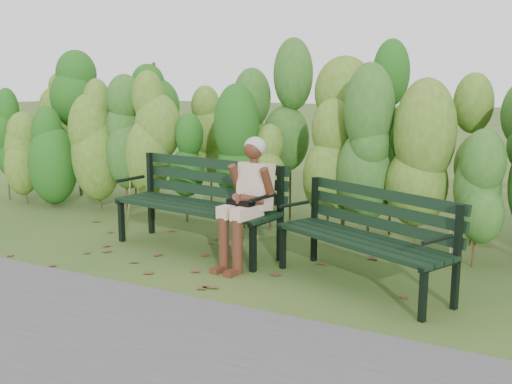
% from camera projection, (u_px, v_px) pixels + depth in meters
% --- Properties ---
extents(ground, '(80.00, 80.00, 0.00)m').
position_uv_depth(ground, '(240.00, 268.00, 6.21)').
color(ground, '#2F541F').
extents(footpath, '(60.00, 2.50, 0.01)m').
position_uv_depth(footpath, '(89.00, 352.00, 4.31)').
color(footpath, '#474749').
rests_on(footpath, ground).
extents(hedge_band, '(11.04, 1.67, 2.42)m').
position_uv_depth(hedge_band, '(312.00, 133.00, 7.59)').
color(hedge_band, '#47381E').
rests_on(hedge_band, ground).
extents(leaf_litter, '(6.06, 2.24, 0.01)m').
position_uv_depth(leaf_litter, '(221.00, 269.00, 6.17)').
color(leaf_litter, brown).
rests_on(leaf_litter, ground).
extents(bench_left, '(2.14, 0.95, 1.03)m').
position_uv_depth(bench_left, '(202.00, 197.00, 6.85)').
color(bench_left, black).
rests_on(bench_left, ground).
extents(bench_right, '(1.91, 1.29, 0.92)m').
position_uv_depth(bench_right, '(369.00, 230.00, 5.62)').
color(bench_right, black).
rests_on(bench_right, ground).
extents(seated_woman, '(0.52, 0.76, 1.35)m').
position_uv_depth(seated_woman, '(248.00, 192.00, 6.19)').
color(seated_woman, '#BFA08F').
rests_on(seated_woman, ground).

